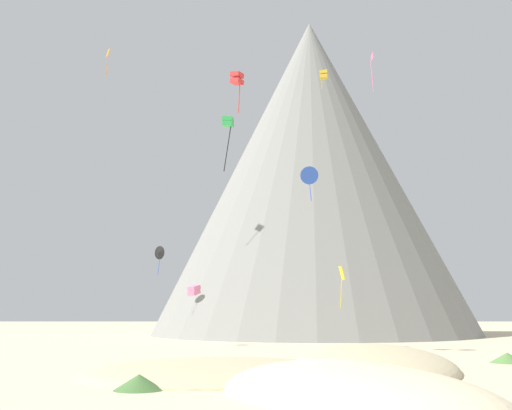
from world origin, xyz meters
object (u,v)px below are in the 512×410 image
bush_scatter_east (137,382)px  kite_blue_mid (308,176)px  kite_green_mid (226,123)px  kite_lime_low (240,273)px  kite_rainbow_high (370,64)px  kite_red_high (235,79)px  kite_gold_high (322,75)px  kite_black_low (157,253)px  kite_pink_low (192,290)px  bush_low_patch (322,374)px  kite_yellow_low (340,277)px  kite_orange_high (106,57)px  rock_massif (301,189)px  bush_ridge_crest (505,358)px

bush_scatter_east → kite_blue_mid: (11.83, 30.82, 17.86)m
kite_green_mid → kite_lime_low: bearing=-170.2°
kite_rainbow_high → kite_red_high: bearing=146.6°
kite_gold_high → kite_black_low: bearing=93.5°
kite_red_high → kite_pink_low: (-5.48, 14.73, -20.92)m
bush_low_patch → kite_rainbow_high: kite_rainbow_high is taller
kite_blue_mid → kite_gold_high: kite_gold_high is taller
bush_low_patch → kite_gold_high: bearing=83.1°
kite_green_mid → kite_yellow_low: (12.24, 20.11, -12.06)m
kite_orange_high → kite_rainbow_high: size_ratio=1.13×
kite_lime_low → bush_low_patch: bearing=-43.8°
bush_low_patch → kite_lime_low: size_ratio=0.40×
kite_orange_high → rock_massif: bearing=-35.2°
rock_massif → kite_rainbow_high: size_ratio=16.52×
kite_red_high → kite_yellow_low: kite_red_high is taller
kite_green_mid → kite_blue_mid: (8.09, 13.20, -1.73)m
kite_red_high → kite_rainbow_high: bearing=137.0°
kite_blue_mid → kite_orange_high: size_ratio=0.73×
bush_ridge_crest → bush_scatter_east: size_ratio=1.03×
kite_red_high → kite_black_low: 35.31m
kite_yellow_low → kite_black_low: 30.34m
rock_massif → kite_yellow_low: size_ratio=15.92×
kite_gold_high → kite_pink_low: (-17.40, -12.06, -31.87)m
bush_ridge_crest → kite_orange_high: size_ratio=0.54×
kite_red_high → kite_yellow_low: 25.42m
rock_massif → bush_low_patch: bearing=-93.6°
bush_low_patch → kite_lime_low: (-6.13, 53.78, 9.02)m
kite_green_mid → kite_black_low: size_ratio=1.13×
kite_orange_high → kite_lime_low: bearing=-53.9°
kite_green_mid → kite_gold_high: 41.89m
bush_low_patch → kite_orange_high: size_ratio=0.44×
bush_ridge_crest → kite_pink_low: size_ratio=1.65×
kite_lime_low → kite_orange_high: size_ratio=1.08×
kite_red_high → kite_black_low: (-12.10, 29.54, -15.09)m
bush_scatter_east → kite_green_mid: kite_green_mid is taller
kite_yellow_low → kite_black_low: bearing=-93.5°
rock_massif → kite_gold_high: bearing=-85.6°
kite_blue_mid → kite_green_mid: bearing=59.2°
kite_lime_low → kite_rainbow_high: (14.82, -27.22, 21.19)m
kite_blue_mid → kite_gold_high: bearing=-100.2°
bush_ridge_crest → bush_low_patch: bearing=-140.8°
bush_ridge_crest → kite_yellow_low: size_ratio=0.58×
kite_lime_low → kite_blue_mid: bearing=-34.1°
kite_pink_low → kite_black_low: bearing=153.3°
kite_pink_low → kite_rainbow_high: kite_rainbow_high is taller
rock_massif → kite_gold_high: 24.68m
bush_ridge_crest → bush_scatter_east: same height
bush_low_patch → kite_orange_high: kite_orange_high is taller
bush_low_patch → kite_blue_mid: (1.67, 26.94, 17.82)m
kite_gold_high → kite_black_low: 35.54m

